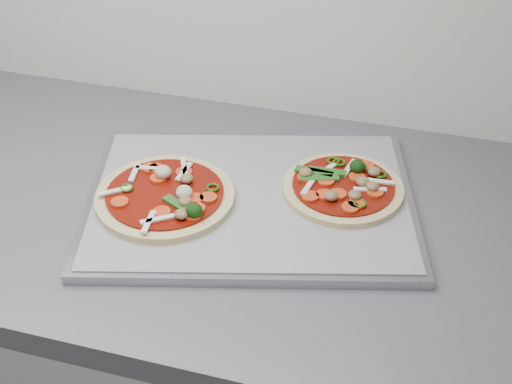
# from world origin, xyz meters

# --- Properties ---
(baking_tray) EXTENTS (0.55, 0.46, 0.02)m
(baking_tray) POSITION_xyz_m (-0.61, 1.32, 0.91)
(baking_tray) COLOR #9A999F
(baking_tray) RESTS_ON countertop
(parchment) EXTENTS (0.53, 0.44, 0.00)m
(parchment) POSITION_xyz_m (-0.61, 1.32, 0.92)
(parchment) COLOR gray
(parchment) RESTS_ON baking_tray
(pizza_left) EXTENTS (0.28, 0.28, 0.03)m
(pizza_left) POSITION_xyz_m (-0.72, 1.27, 0.93)
(pizza_left) COLOR tan
(pizza_left) RESTS_ON parchment
(pizza_right) EXTENTS (0.25, 0.25, 0.03)m
(pizza_right) POSITION_xyz_m (-0.48, 1.37, 0.93)
(pizza_right) COLOR tan
(pizza_right) RESTS_ON parchment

